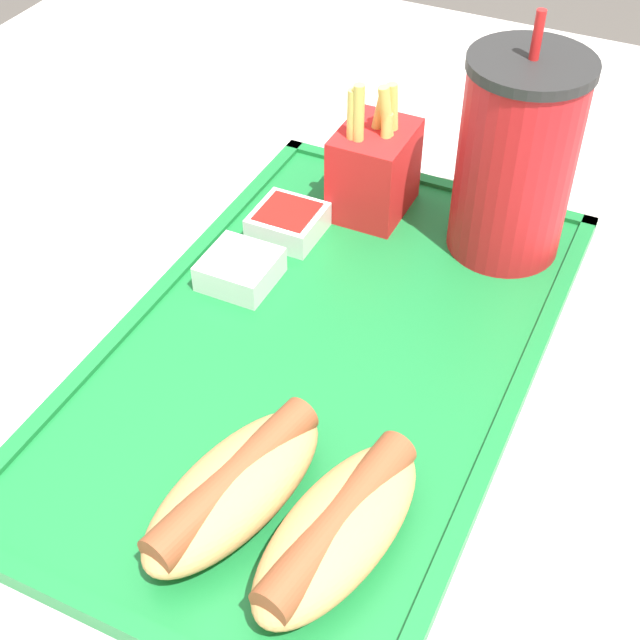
# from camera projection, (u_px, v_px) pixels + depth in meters

# --- Properties ---
(dining_table) EXTENTS (1.12, 1.11, 0.77)m
(dining_table) POSITION_uv_depth(u_px,v_px,m) (320.00, 582.00, 0.94)
(dining_table) COLOR beige
(dining_table) RESTS_ON ground_plane
(food_tray) EXTENTS (0.48, 0.29, 0.01)m
(food_tray) POSITION_uv_depth(u_px,v_px,m) (320.00, 356.00, 0.63)
(food_tray) COLOR #197233
(food_tray) RESTS_ON dining_table
(soda_cup) EXTENTS (0.09, 0.09, 0.20)m
(soda_cup) POSITION_uv_depth(u_px,v_px,m) (516.00, 158.00, 0.67)
(soda_cup) COLOR red
(soda_cup) RESTS_ON food_tray
(hot_dog_far) EXTENTS (0.15, 0.08, 0.04)m
(hot_dog_far) POSITION_uv_depth(u_px,v_px,m) (338.00, 529.00, 0.50)
(hot_dog_far) COLOR tan
(hot_dog_far) RESTS_ON food_tray
(hot_dog_near) EXTENTS (0.15, 0.09, 0.04)m
(hot_dog_near) POSITION_uv_depth(u_px,v_px,m) (235.00, 487.00, 0.52)
(hot_dog_near) COLOR tan
(hot_dog_near) RESTS_ON food_tray
(fries_carton) EXTENTS (0.07, 0.06, 0.12)m
(fries_carton) POSITION_uv_depth(u_px,v_px,m) (374.00, 167.00, 0.73)
(fries_carton) COLOR red
(fries_carton) RESTS_ON food_tray
(sauce_cup_mayo) EXTENTS (0.05, 0.05, 0.02)m
(sauce_cup_mayo) POSITION_uv_depth(u_px,v_px,m) (240.00, 268.00, 0.68)
(sauce_cup_mayo) COLOR silver
(sauce_cup_mayo) RESTS_ON food_tray
(sauce_cup_ketchup) EXTENTS (0.05, 0.05, 0.02)m
(sauce_cup_ketchup) POSITION_uv_depth(u_px,v_px,m) (288.00, 222.00, 0.72)
(sauce_cup_ketchup) COLOR silver
(sauce_cup_ketchup) RESTS_ON food_tray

